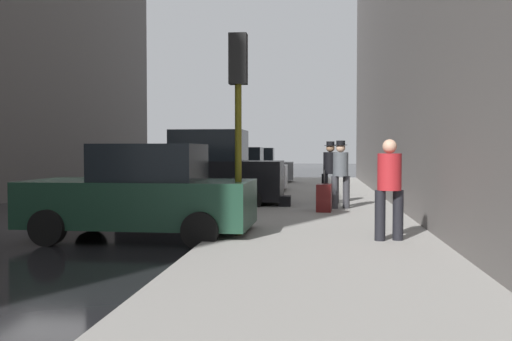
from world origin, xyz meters
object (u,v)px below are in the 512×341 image
(pedestrian_in_red_jacket, at_px, (389,184))
(duffel_bag, at_px, (285,201))
(parked_silver_sedan, at_px, (234,172))
(pedestrian_with_fedora, at_px, (330,169))
(parked_dark_green_sedan, at_px, (142,194))
(parked_black_suv, at_px, (204,173))
(parked_gray_coupe, at_px, (251,167))
(pedestrian_with_beanie, at_px, (341,171))
(fire_hydrant, at_px, (275,185))
(rolling_suitcase, at_px, (324,198))
(traffic_light, at_px, (238,90))

(pedestrian_in_red_jacket, relative_size, duffel_bag, 3.89)
(parked_silver_sedan, xyz_separation_m, pedestrian_with_fedora, (3.61, -5.36, 0.29))
(parked_dark_green_sedan, height_order, parked_silver_sedan, same)
(parked_black_suv, xyz_separation_m, parked_gray_coupe, (0.00, 11.35, -0.18))
(pedestrian_in_red_jacket, bearing_deg, parked_dark_green_sedan, 172.69)
(pedestrian_with_beanie, height_order, duffel_bag, pedestrian_with_beanie)
(pedestrian_with_beanie, relative_size, pedestrian_with_fedora, 1.00)
(pedestrian_with_beanie, bearing_deg, duffel_bag, 162.48)
(parked_gray_coupe, height_order, pedestrian_in_red_jacket, pedestrian_in_red_jacket)
(parked_silver_sedan, relative_size, pedestrian_with_fedora, 2.38)
(pedestrian_in_red_jacket, xyz_separation_m, duffel_bag, (-2.11, 5.73, -0.81))
(fire_hydrant, bearing_deg, pedestrian_in_red_jacket, -74.49)
(parked_dark_green_sedan, distance_m, rolling_suitcase, 5.20)
(traffic_light, xyz_separation_m, pedestrian_with_fedora, (1.76, 6.33, -1.62))
(parked_dark_green_sedan, xyz_separation_m, duffel_bag, (2.37, 5.15, -0.56))
(parked_gray_coupe, distance_m, traffic_light, 17.56)
(rolling_suitcase, bearing_deg, parked_dark_green_sedan, -131.26)
(pedestrian_with_fedora, bearing_deg, duffel_bag, -142.92)
(parked_dark_green_sedan, distance_m, parked_black_suv, 5.78)
(rolling_suitcase, bearing_deg, parked_black_suv, 151.24)
(parked_black_suv, xyz_separation_m, duffel_bag, (2.37, -0.62, -0.74))
(parked_gray_coupe, bearing_deg, parked_silver_sedan, -90.00)
(fire_hydrant, bearing_deg, duffel_bag, -81.79)
(parked_gray_coupe, bearing_deg, parked_dark_green_sedan, -90.00)
(parked_silver_sedan, bearing_deg, parked_gray_coupe, 90.00)
(parked_gray_coupe, height_order, pedestrian_with_beanie, pedestrian_with_beanie)
(parked_silver_sedan, relative_size, parked_gray_coupe, 0.99)
(parked_silver_sedan, xyz_separation_m, pedestrian_with_beanie, (3.85, -6.77, 0.29))
(parked_dark_green_sedan, height_order, pedestrian_with_beanie, pedestrian_with_beanie)
(parked_silver_sedan, distance_m, pedestrian_with_fedora, 6.47)
(parked_silver_sedan, distance_m, traffic_light, 11.98)
(parked_black_suv, distance_m, duffel_bag, 2.56)
(parked_black_suv, xyz_separation_m, fire_hydrant, (1.80, 3.27, -0.54))
(fire_hydrant, xyz_separation_m, traffic_light, (0.05, -9.27, 2.26))
(traffic_light, height_order, pedestrian_in_red_jacket, traffic_light)
(duffel_bag, bearing_deg, pedestrian_with_fedora, 37.08)
(fire_hydrant, distance_m, pedestrian_in_red_jacket, 10.00)
(pedestrian_with_beanie, height_order, rolling_suitcase, pedestrian_with_beanie)
(parked_black_suv, bearing_deg, duffel_bag, -14.79)
(parked_black_suv, distance_m, traffic_light, 6.52)
(parked_silver_sedan, height_order, parked_gray_coupe, same)
(parked_silver_sedan, bearing_deg, traffic_light, -80.99)
(fire_hydrant, bearing_deg, parked_dark_green_sedan, -101.27)
(parked_black_suv, height_order, duffel_bag, parked_black_suv)
(parked_silver_sedan, bearing_deg, fire_hydrant, -53.20)
(pedestrian_in_red_jacket, height_order, duffel_bag, pedestrian_in_red_jacket)
(fire_hydrant, relative_size, pedestrian_with_beanie, 0.40)
(parked_gray_coupe, distance_m, pedestrian_in_red_jacket, 18.26)
(parked_silver_sedan, relative_size, traffic_light, 1.17)
(parked_dark_green_sedan, bearing_deg, duffel_bag, 65.35)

